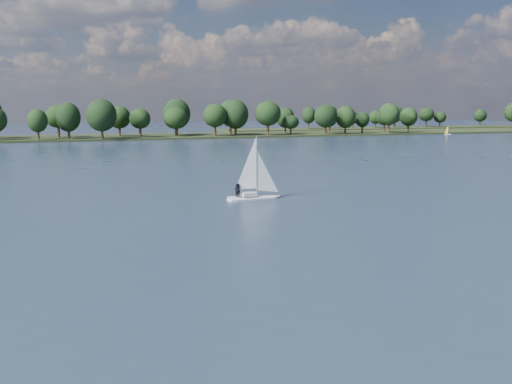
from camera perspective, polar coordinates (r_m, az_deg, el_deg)
ground at (r=127.88m, az=-4.20°, el=2.95°), size 700.00×700.00×0.00m
far_shore at (r=237.19m, az=-11.90°, el=5.35°), size 660.00×40.00×1.50m
far_shore_back at (r=343.66m, az=14.28°, el=6.19°), size 220.00×30.00×1.40m
sailboat at (r=76.02m, az=-0.44°, el=1.09°), size 6.95×2.46×8.97m
dinghy_orange at (r=271.89m, az=18.64°, el=5.68°), size 2.88×2.48×4.41m
treeline at (r=231.96m, az=-12.42°, el=7.27°), size 563.13×74.32×17.66m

